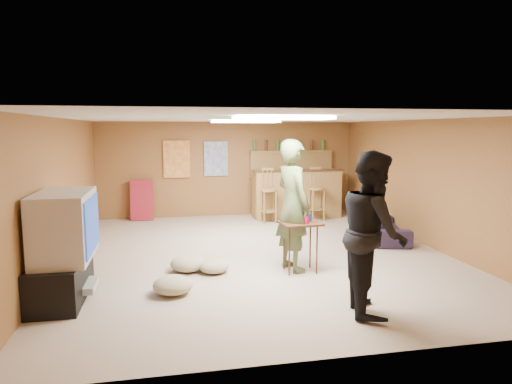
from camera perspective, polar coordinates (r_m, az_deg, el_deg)
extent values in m
plane|color=tan|center=(7.54, 0.30, -7.75)|extent=(7.00, 7.00, 0.00)
cube|color=silver|center=(7.27, 0.31, 9.20)|extent=(6.00, 7.00, 0.02)
cube|color=brown|center=(10.76, -3.45, 2.88)|extent=(6.00, 0.02, 2.20)
cube|color=brown|center=(4.01, 10.47, -5.67)|extent=(6.00, 0.02, 2.20)
cube|color=brown|center=(7.34, -23.29, -0.06)|extent=(0.02, 7.00, 2.20)
cube|color=brown|center=(8.45, 20.66, 1.03)|extent=(0.02, 7.00, 2.20)
cube|color=black|center=(6.02, -23.17, -9.97)|extent=(0.55, 1.30, 0.50)
cube|color=#B2B2B7|center=(6.01, -21.03, -10.90)|extent=(0.35, 0.50, 0.08)
cube|color=#B2B2B7|center=(5.85, -22.84, -3.90)|extent=(0.60, 1.10, 0.80)
cube|color=navy|center=(5.80, -19.83, -3.85)|extent=(0.02, 0.95, 0.65)
cube|color=olive|center=(10.60, 5.05, -0.20)|extent=(2.00, 0.60, 1.10)
cube|color=#392012|center=(10.30, 5.47, 2.64)|extent=(2.10, 0.12, 0.05)
cube|color=olive|center=(10.94, 4.44, 5.06)|extent=(2.00, 0.18, 0.05)
cube|color=olive|center=(10.98, 4.40, 3.50)|extent=(2.00, 0.14, 0.60)
cube|color=#BF3F26|center=(10.60, -9.89, 4.06)|extent=(0.60, 0.03, 0.85)
cube|color=#334C99|center=(10.66, -5.03, 4.17)|extent=(0.55, 0.03, 0.80)
cube|color=maroon|center=(10.55, -14.10, -0.99)|extent=(0.50, 0.26, 0.91)
cube|color=white|center=(5.81, 3.33, 9.23)|extent=(1.20, 0.60, 0.04)
cube|color=white|center=(8.45, -1.35, 8.81)|extent=(1.20, 0.60, 0.04)
imported|color=#4B5632|center=(6.56, 4.63, -1.67)|extent=(0.62, 0.79, 1.89)
imported|color=black|center=(5.20, 14.39, -4.90)|extent=(0.86, 1.01, 1.81)
imported|color=black|center=(8.84, 15.79, -4.21)|extent=(0.97, 1.67, 0.46)
cube|color=#392012|center=(6.59, 5.54, -6.86)|extent=(0.59, 0.49, 0.72)
cylinder|color=red|center=(6.48, 4.50, -3.30)|extent=(0.09, 0.09, 0.12)
cylinder|color=red|center=(6.42, 6.32, -3.45)|extent=(0.11, 0.11, 0.11)
cylinder|color=navy|center=(6.63, 6.66, -3.15)|extent=(0.08, 0.08, 0.10)
ellipsoid|color=gray|center=(6.72, -8.54, -8.82)|extent=(0.50, 0.50, 0.22)
ellipsoid|color=gray|center=(6.60, -5.29, -9.21)|extent=(0.49, 0.49, 0.19)
ellipsoid|color=gray|center=(5.86, -10.35, -11.36)|extent=(0.60, 0.60, 0.22)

